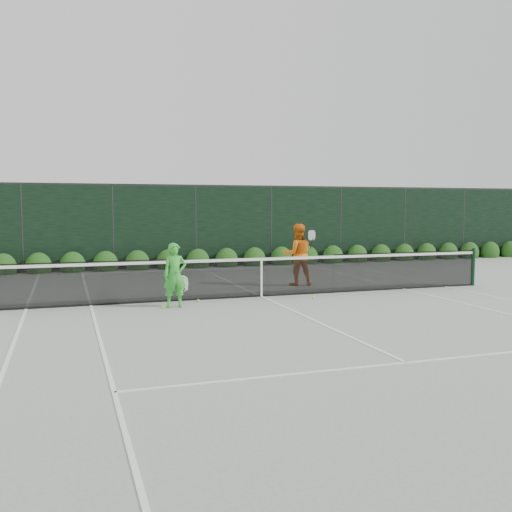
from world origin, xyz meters
name	(u,v)px	position (x,y,z in m)	size (l,w,h in m)	color
ground	(261,297)	(0.00, 0.00, 0.00)	(80.00, 80.00, 0.00)	gray
tennis_net	(261,276)	(-0.02, 0.00, 0.53)	(12.90, 0.10, 1.07)	#11331D
player_woman	(175,275)	(-2.32, -0.81, 0.72)	(0.61, 0.38, 1.45)	green
player_man	(298,255)	(1.66, 1.65, 0.88)	(0.97, 0.78, 1.76)	orange
court_lines	(261,296)	(0.00, 0.00, 0.01)	(11.03, 23.83, 0.01)	white
windscreen_fence	(305,243)	(0.00, -2.71, 1.51)	(32.00, 21.07, 3.06)	black
hedge_row	(198,261)	(0.00, 7.15, 0.23)	(31.66, 0.65, 0.94)	#133D10
tennis_balls	(233,300)	(-0.85, -0.42, 0.03)	(3.80, 1.13, 0.07)	#C4EB34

